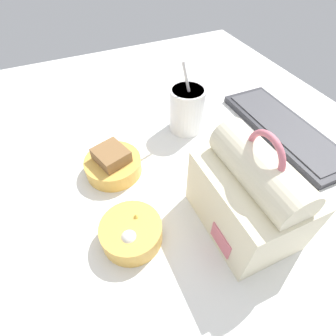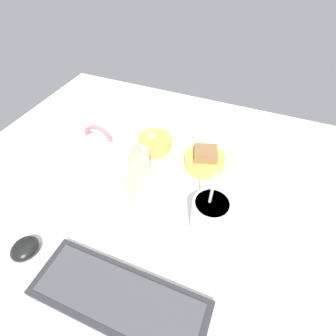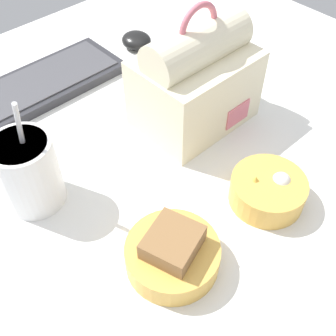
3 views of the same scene
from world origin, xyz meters
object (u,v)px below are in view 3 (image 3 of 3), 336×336
keyboard (30,90)px  bento_bowl_sandwich (172,253)px  computer_mouse (136,40)px  bento_bowl_snacks (267,190)px  soup_cup (28,171)px  lunch_bag (195,81)px

keyboard → bento_bowl_sandwich: bearing=-96.3°
computer_mouse → bento_bowl_snacks: bearing=-105.9°
keyboard → soup_cup: bearing=-118.3°
computer_mouse → keyboard: bearing=177.5°
keyboard → bento_bowl_snacks: size_ratio=3.34×
lunch_bag → soup_cup: size_ratio=1.14×
keyboard → computer_mouse: 26.36cm
lunch_bag → bento_bowl_snacks: bearing=-104.1°
bento_bowl_sandwich → bento_bowl_snacks: bento_bowl_sandwich is taller
bento_bowl_snacks → bento_bowl_sandwich: bearing=174.5°
lunch_bag → bento_bowl_snacks: lunch_bag is taller
soup_cup → computer_mouse: 45.20cm
soup_cup → bento_bowl_sandwich: (7.60, -22.61, -3.66)cm
keyboard → computer_mouse: (26.32, -1.16, 0.62)cm
soup_cup → computer_mouse: size_ratio=2.88×
keyboard → soup_cup: size_ratio=1.95×
soup_cup → bento_bowl_snacks: soup_cup is taller
keyboard → bento_bowl_snacks: bento_bowl_snacks is taller
lunch_bag → soup_cup: lunch_bag is taller
bento_bowl_snacks → lunch_bag: bearing=75.9°
lunch_bag → bento_bowl_snacks: (-5.25, -20.90, -6.22)cm
soup_cup → bento_bowl_snacks: 35.62cm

